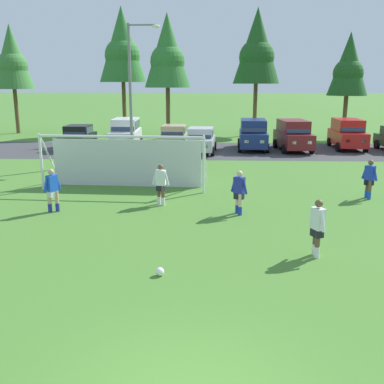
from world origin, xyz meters
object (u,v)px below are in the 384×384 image
Objects in this scene: player_striker_near at (317,228)px; street_lamp at (133,92)px; parked_car_slot_right at (293,135)px; parked_car_slot_center_left at (174,137)px; parked_car_slot_center_right at (253,134)px; soccer_ball at (160,272)px; parked_car_slot_center at (201,140)px; parked_car_slot_left at (126,133)px; player_winger_left at (52,190)px; parked_car_slot_far_left at (78,137)px; player_winger_right at (369,179)px; player_midfield_center at (239,192)px; soccer_goal at (125,160)px; player_defender_far at (161,185)px; parked_car_slot_far_right at (347,134)px.

player_striker_near is 17.41m from street_lamp.
parked_car_slot_center_left is at bearing 176.71° from parked_car_slot_right.
soccer_ball is at bearing -101.05° from parked_car_slot_center_right.
parked_car_slot_left is at bearing 158.30° from parked_car_slot_center.
parked_car_slot_right is at bearing -4.32° from parked_car_slot_left.
street_lamp is at bearing -145.95° from parked_car_slot_center_right.
street_lamp reaches higher than player_winger_left.
parked_car_slot_center_right reaches higher than soccer_ball.
parked_car_slot_far_left is 12.73m from parked_car_slot_center_right.
parked_car_slot_left is 1.00× the size of parked_car_slot_center_right.
player_winger_left and player_winger_right have the same top height.
player_midfield_center is 19.42m from parked_car_slot_far_left.
player_midfield_center is at bearing 67.35° from soccer_ball.
player_striker_near is at bearing -74.62° from parked_car_slot_center_left.
parked_car_slot_center_right is at bearing 60.48° from soccer_goal.
player_defender_far is at bearing -74.55° from parked_car_slot_left.
player_midfield_center is at bearing -21.13° from player_defender_far.
player_winger_right is at bearing 60.88° from player_striker_near.
parked_car_slot_far_right reaches higher than player_striker_near.
parked_car_slot_center_left is at bearing 93.78° from soccer_ball.
player_striker_near is 22.97m from parked_car_slot_left.
player_midfield_center is 13.07m from street_lamp.
parked_car_slot_far_right is 16.09m from street_lamp.
parked_car_slot_far_left is 0.99× the size of parked_car_slot_center_left.
parked_car_slot_right reaches higher than player_winger_left.
player_defender_far is 16.83m from parked_car_slot_right.
parked_car_slot_right is (8.56, -0.49, 0.24)m from parked_car_slot_center_left.
parked_car_slot_center_left is at bearing -177.40° from parked_car_slot_far_right.
parked_car_slot_right is at bearing 50.57° from soccer_goal.
parked_car_slot_far_left and parked_car_slot_center_left have the same top height.
soccer_goal reaches higher than parked_car_slot_far_right.
soccer_ball is 11.24m from player_winger_right.
player_winger_right is 14.66m from street_lamp.
parked_car_slot_far_left is at bearing 135.31° from street_lamp.
player_defender_far is 0.38× the size of parked_car_slot_center_left.
parked_car_slot_far_left is 9.10m from parked_car_slot_center.
parked_car_slot_right is at bearing -165.48° from parked_car_slot_far_right.
player_winger_left is at bearing -132.84° from parked_car_slot_far_right.
parked_car_slot_far_right is at bearing 2.60° from parked_car_slot_center_left.
parked_car_slot_right is at bearing -0.46° from parked_car_slot_far_left.
parked_car_slot_right is (2.89, 20.09, 0.29)m from player_striker_near.
player_winger_right is 0.35× the size of parked_car_slot_far_right.
player_winger_left is 19.88m from parked_car_slot_right.
parked_car_slot_center_right is 6.96m from parked_car_slot_far_right.
player_defender_far is 0.35× the size of parked_car_slot_far_right.
player_winger_right is (3.64, 6.53, 0.00)m from player_striker_near.
parked_car_slot_far_right reaches higher than soccer_ball.
parked_car_slot_center is at bearing -9.15° from parked_car_slot_far_left.
parked_car_slot_center_left is at bearing 3.02° from parked_car_slot_far_left.
parked_car_slot_center is (-3.65, 18.77, 0.05)m from player_striker_near.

